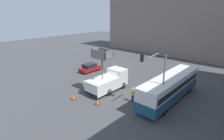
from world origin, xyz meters
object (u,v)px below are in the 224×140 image
Objects in this scene: road_worker_directing at (133,95)px; traffic_cone_mid_road at (97,102)px; city_bus at (170,86)px; road_worker_near_truck at (84,86)px; utility_truck at (108,80)px; traffic_light_pole at (156,73)px; parked_car_curbside at (90,67)px; traffic_cone_near_truck at (73,97)px.

road_worker_directing is 2.98× the size of traffic_cone_mid_road.
road_worker_near_truck is (-9.73, -5.81, -1.01)m from city_bus.
traffic_light_pole is at bearing -0.11° from utility_truck.
city_bus is 6.85× the size of road_worker_near_truck.
utility_truck is 9.22m from parked_car_curbside.
road_worker_near_truck reaches higher than traffic_cone_mid_road.
parked_car_curbside is at bearing -99.88° from road_worker_near_truck.
traffic_cone_near_truck is at bearing -149.87° from traffic_light_pole.
road_worker_directing is at bearing 37.63° from traffic_cone_near_truck.
parked_car_curbside is (-6.33, 6.53, -0.10)m from road_worker_near_truck.
utility_truck is at bearing 103.92° from city_bus.
parked_car_curbside is at bearing 128.04° from traffic_cone_near_truck.
traffic_cone_mid_road is (3.27, 1.14, -0.02)m from traffic_cone_near_truck.
utility_truck is at bearing 74.09° from traffic_cone_near_truck.
traffic_light_pole is 1.51× the size of parked_car_curbside.
utility_truck is 3.53× the size of road_worker_near_truck.
city_bus is 4.84m from road_worker_directing.
road_worker_directing is at bearing 130.07° from city_bus.
traffic_light_pole is (7.20, -0.01, 2.83)m from utility_truck.
road_worker_directing reaches higher than road_worker_near_truck.
traffic_light_pole is 4.33m from road_worker_directing.
road_worker_near_truck is at bearing 51.10° from road_worker_directing.
traffic_cone_near_truck is at bearing -160.80° from traffic_cone_mid_road.
road_worker_directing is (6.57, 2.28, 0.05)m from road_worker_near_truck.
traffic_cone_near_truck is 11.25m from parked_car_curbside.
city_bus reaches higher than traffic_cone_near_truck.
traffic_light_pole is 10.54× the size of traffic_cone_mid_road.
road_worker_near_truck is (-9.23, -2.68, -3.44)m from traffic_light_pole.
city_bus is at bearing 80.81° from traffic_light_pole.
traffic_light_pole reaches higher than utility_truck.
city_bus is 16.12m from parked_car_curbside.
traffic_light_pole is 10.21m from road_worker_near_truck.
utility_truck is 0.52× the size of city_bus.
city_bus is 19.55× the size of traffic_cone_mid_road.
utility_truck reaches higher than city_bus.
utility_truck is at bearing -24.62° from parked_car_curbside.
city_bus is at bearing -99.87° from road_worker_directing.
road_worker_directing is at bearing -18.25° from parked_car_curbside.
traffic_light_pole reaches higher than city_bus.
road_worker_directing is 7.56m from traffic_cone_near_truck.
traffic_light_pole is 10.75m from traffic_cone_near_truck.
city_bus reaches higher than road_worker_near_truck.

